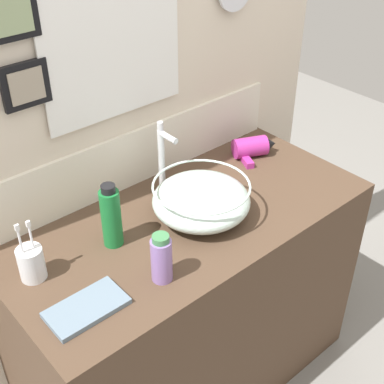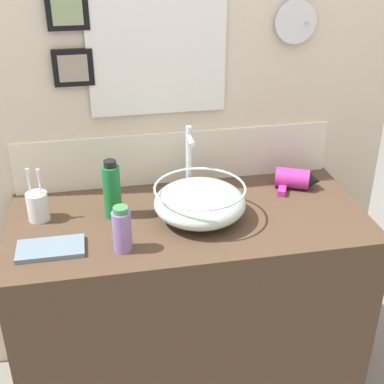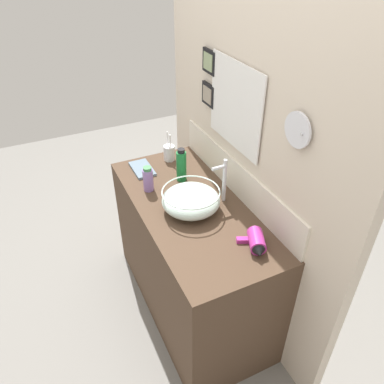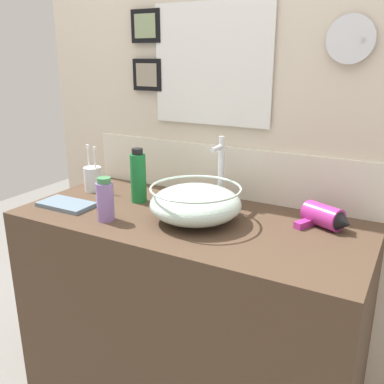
{
  "view_description": "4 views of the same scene",
  "coord_description": "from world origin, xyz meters",
  "views": [
    {
      "loc": [
        -0.94,
        -1.09,
        1.96
      ],
      "look_at": [
        0.01,
        0.0,
        0.96
      ],
      "focal_mm": 50.0,
      "sensor_mm": 36.0,
      "label": 1
    },
    {
      "loc": [
        -0.31,
        -1.64,
        1.85
      ],
      "look_at": [
        0.01,
        0.0,
        0.96
      ],
      "focal_mm": 50.0,
      "sensor_mm": 36.0,
      "label": 2
    },
    {
      "loc": [
        1.55,
        -0.73,
        2.17
      ],
      "look_at": [
        0.01,
        0.0,
        0.96
      ],
      "focal_mm": 35.0,
      "sensor_mm": 36.0,
      "label": 3
    },
    {
      "loc": [
        0.72,
        -1.28,
        1.43
      ],
      "look_at": [
        0.01,
        0.0,
        0.96
      ],
      "focal_mm": 40.0,
      "sensor_mm": 36.0,
      "label": 4
    }
  ],
  "objects": [
    {
      "name": "hand_towel",
      "position": [
        -0.49,
        -0.13,
        0.87
      ],
      "size": [
        0.22,
        0.12,
        0.02
      ],
      "primitive_type": "cube",
      "color": "slate",
      "rests_on": "vanity_counter"
    },
    {
      "name": "faucet",
      "position": [
        0.04,
        0.18,
        1.01
      ],
      "size": [
        0.02,
        0.09,
        0.27
      ],
      "color": "silver",
      "rests_on": "vanity_counter"
    },
    {
      "name": "toothbrush_cup",
      "position": [
        -0.53,
        0.08,
        0.91
      ],
      "size": [
        0.08,
        0.08,
        0.2
      ],
      "color": "silver",
      "rests_on": "vanity_counter"
    },
    {
      "name": "shampoo_bottle",
      "position": [
        -0.25,
        -0.17,
        0.93
      ],
      "size": [
        0.06,
        0.06,
        0.16
      ],
      "color": "#8C6BB2",
      "rests_on": "vanity_counter"
    },
    {
      "name": "hair_drier",
      "position": [
        0.46,
        0.14,
        0.9
      ],
      "size": [
        0.2,
        0.14,
        0.08
      ],
      "color": "#B22D8C",
      "rests_on": "vanity_counter"
    },
    {
      "name": "vanity_counter",
      "position": [
        0.0,
        0.0,
        0.43
      ],
      "size": [
        1.3,
        0.6,
        0.86
      ],
      "primitive_type": "cube",
      "color": "#4C3828",
      "rests_on": "ground"
    },
    {
      "name": "spray_bottle",
      "position": [
        -0.27,
        0.06,
        0.96
      ],
      "size": [
        0.06,
        0.06,
        0.22
      ],
      "color": "#197233",
      "rests_on": "vanity_counter"
    },
    {
      "name": "back_panel",
      "position": [
        -0.0,
        0.33,
        1.19
      ],
      "size": [
        1.8,
        0.1,
        2.38
      ],
      "color": "beige",
      "rests_on": "ground"
    },
    {
      "name": "glass_bowl_sink",
      "position": [
        0.04,
        -0.02,
        0.92
      ],
      "size": [
        0.33,
        0.33,
        0.13
      ],
      "color": "silver",
      "rests_on": "vanity_counter"
    }
  ]
}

